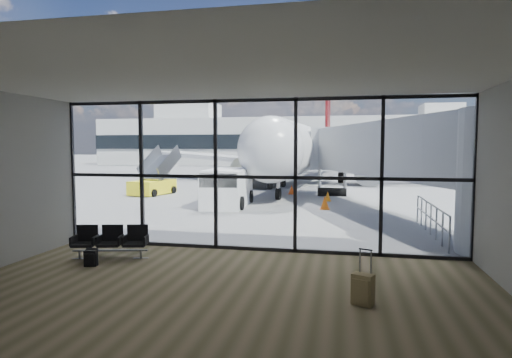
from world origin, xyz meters
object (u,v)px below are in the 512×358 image
(seating_row, at_px, (111,240))
(airliner, at_px, (311,149))
(suitcase, at_px, (363,289))
(backpack, at_px, (91,258))
(belt_loader, at_px, (269,179))
(mobile_stairs, at_px, (153,185))
(service_van, at_px, (227,187))

(seating_row, xyz_separation_m, airliner, (3.44, 28.09, 2.38))
(suitcase, bearing_deg, seating_row, -176.05)
(backpack, distance_m, belt_loader, 22.27)
(airliner, bearing_deg, mobile_stairs, -122.58)
(backpack, xyz_separation_m, suitcase, (6.76, -1.43, 0.11))
(backpack, height_order, airliner, airliner)
(seating_row, distance_m, backpack, 0.96)
(suitcase, xyz_separation_m, belt_loader, (-5.91, 23.68, 0.30))
(airliner, bearing_deg, backpack, -93.50)
(backpack, bearing_deg, airliner, 70.15)
(service_van, xyz_separation_m, mobile_stairs, (-6.24, 4.43, -0.38))
(service_van, bearing_deg, belt_loader, 84.75)
(mobile_stairs, bearing_deg, service_van, -24.89)
(seating_row, relative_size, service_van, 0.45)
(seating_row, bearing_deg, belt_loader, 74.75)
(backpack, relative_size, service_van, 0.10)
(suitcase, distance_m, belt_loader, 24.41)
(suitcase, height_order, airliner, airliner)
(backpack, distance_m, airliner, 29.34)
(backpack, bearing_deg, seating_row, 73.50)
(suitcase, xyz_separation_m, airliner, (-3.26, 30.44, 2.56))
(suitcase, relative_size, service_van, 0.24)
(seating_row, bearing_deg, service_van, 74.88)
(airliner, bearing_deg, seating_row, -93.60)
(seating_row, relative_size, belt_loader, 0.47)
(suitcase, bearing_deg, airliner, 119.33)
(service_van, distance_m, belt_loader, 10.51)
(backpack, relative_size, belt_loader, 0.11)
(backpack, height_order, suitcase, suitcase)
(backpack, relative_size, suitcase, 0.42)
(seating_row, xyz_separation_m, service_van, (0.38, 10.85, 0.49))
(seating_row, relative_size, suitcase, 1.87)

